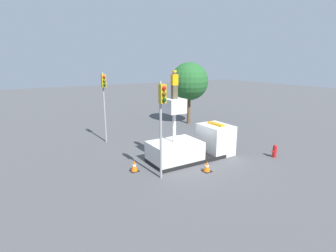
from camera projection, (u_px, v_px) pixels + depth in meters
The scene contains 9 objects.
ground_plane at pixel (186, 160), 17.89m from camera, with size 120.00×120.00×0.00m, color #4C4C4F.
bucket_truck at pixel (192, 145), 17.93m from camera, with size 6.07×2.41×4.25m.
worker at pixel (174, 85), 16.17m from camera, with size 0.40×0.26×1.75m.
traffic_light_pole at pixel (162, 112), 14.02m from camera, with size 0.34×0.57×5.53m.
traffic_light_across at pixel (104, 94), 20.78m from camera, with size 0.34×0.57×5.70m.
fire_hydrant at pixel (275, 151), 18.24m from camera, with size 0.52×0.28×0.92m.
traffic_cone_rear at pixel (134, 166), 15.94m from camera, with size 0.51×0.51×0.69m.
traffic_cone_curbside at pixel (207, 167), 15.91m from camera, with size 0.52×0.52×0.65m.
tree_left_bg at pixel (189, 82), 27.32m from camera, with size 3.93×3.93×6.46m.
Camera 1 is at (-9.75, -13.76, 6.52)m, focal length 28.00 mm.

